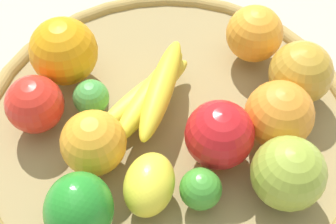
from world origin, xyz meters
TOP-DOWN VIEW (x-y plane):
  - ground_plane at (0.00, 0.00)m, footprint 2.40×2.40m
  - basket at (0.00, 0.00)m, footprint 0.47×0.47m
  - banana_bunch at (0.00, 0.03)m, footprint 0.15×0.10m
  - lemon_0 at (-0.08, -0.05)m, footprint 0.09×0.08m
  - orange_2 at (-0.09, 0.02)m, footprint 0.10×0.10m
  - orange_1 at (0.16, -0.00)m, footprint 0.08×0.08m
  - orange_3 at (0.07, -0.10)m, footprint 0.10×0.10m
  - apple_0 at (0.14, -0.08)m, footprint 0.11×0.11m
  - apple_3 at (-0.11, 0.11)m, footprint 0.09×0.09m
  - orange_0 at (-0.03, 0.14)m, footprint 0.11×0.11m
  - apple_1 at (0.02, -0.15)m, footprint 0.11×0.11m
  - lime_0 at (-0.05, -0.09)m, footprint 0.05×0.05m
  - apple_2 at (0.01, -0.07)m, footprint 0.10×0.10m
  - lime_1 at (-0.05, 0.08)m, footprint 0.05×0.05m
  - bell_pepper at (-0.16, -0.03)m, footprint 0.10×0.09m

SIDE VIEW (x-z plane):
  - ground_plane at x=0.00m, z-range 0.00..0.00m
  - basket at x=0.00m, z-range 0.00..0.03m
  - lime_1 at x=-0.05m, z-range 0.03..0.08m
  - lime_0 at x=-0.05m, z-range 0.03..0.08m
  - lemon_0 at x=-0.08m, z-range 0.03..0.09m
  - banana_bunch at x=0.00m, z-range 0.03..0.09m
  - apple_3 at x=-0.11m, z-range 0.03..0.10m
  - orange_2 at x=-0.09m, z-range 0.03..0.10m
  - orange_1 at x=0.16m, z-range 0.03..0.11m
  - apple_0 at x=0.14m, z-range 0.03..0.11m
  - apple_2 at x=0.01m, z-range 0.03..0.11m
  - orange_3 at x=0.07m, z-range 0.03..0.11m
  - apple_1 at x=0.02m, z-range 0.03..0.11m
  - orange_0 at x=-0.03m, z-range 0.03..0.12m
  - bell_pepper at x=-0.16m, z-range 0.03..0.12m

